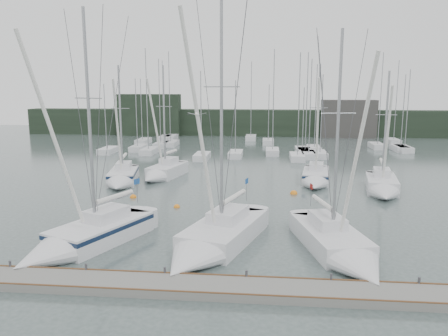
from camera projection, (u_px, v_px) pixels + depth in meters
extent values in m
plane|color=#404E4C|center=(215.00, 251.00, 25.21)|extent=(160.00, 160.00, 0.00)
cube|color=slate|center=(202.00, 287.00, 20.28)|extent=(24.00, 2.00, 0.40)
cube|color=black|center=(252.00, 123.00, 85.41)|extent=(90.00, 4.00, 5.00)
cube|color=black|center=(150.00, 115.00, 85.11)|extent=(12.00, 3.00, 8.00)
cube|color=#3C3A37|center=(348.00, 119.00, 81.54)|extent=(10.00, 3.00, 7.00)
cube|color=white|center=(108.00, 151.00, 62.61)|extent=(1.80, 4.50, 0.90)
cylinder|color=gray|center=(105.00, 116.00, 61.21)|extent=(0.12, 0.12, 9.01)
cube|color=white|center=(149.00, 151.00, 62.01)|extent=(1.80, 4.50, 0.90)
cylinder|color=gray|center=(147.00, 99.00, 60.19)|extent=(0.12, 0.12, 13.73)
cube|color=white|center=(305.00, 152.00, 61.16)|extent=(1.80, 4.50, 0.90)
cylinder|color=gray|center=(307.00, 102.00, 59.39)|extent=(0.12, 0.12, 13.11)
cube|color=white|center=(202.00, 157.00, 57.22)|extent=(1.80, 4.50, 0.90)
cylinder|color=gray|center=(201.00, 113.00, 55.69)|extent=(0.12, 0.12, 10.55)
cube|color=white|center=(268.00, 142.00, 72.65)|extent=(1.80, 4.50, 0.90)
cylinder|color=gray|center=(269.00, 112.00, 71.25)|extent=(0.12, 0.12, 8.99)
cube|color=white|center=(139.00, 148.00, 65.10)|extent=(1.80, 4.50, 0.90)
cylinder|color=gray|center=(136.00, 113.00, 63.64)|extent=(0.12, 0.12, 9.75)
cube|color=white|center=(272.00, 152.00, 61.45)|extent=(1.80, 4.50, 0.90)
cylinder|color=gray|center=(273.00, 100.00, 59.63)|extent=(0.12, 0.12, 13.56)
cube|color=white|center=(251.00, 138.00, 78.35)|extent=(1.80, 4.50, 0.90)
cylinder|color=gray|center=(251.00, 99.00, 76.59)|extent=(0.12, 0.12, 12.93)
cube|color=white|center=(319.00, 155.00, 58.92)|extent=(1.80, 4.50, 0.90)
cylinder|color=gray|center=(322.00, 114.00, 57.42)|extent=(0.12, 0.12, 10.17)
cube|color=white|center=(236.00, 154.00, 59.15)|extent=(1.80, 4.50, 0.90)
cylinder|color=gray|center=(235.00, 117.00, 57.72)|extent=(0.12, 0.12, 9.40)
cube|color=white|center=(297.00, 157.00, 56.77)|extent=(1.80, 4.50, 0.90)
cylinder|color=gray|center=(299.00, 104.00, 55.03)|extent=(0.12, 0.12, 12.77)
cube|color=white|center=(399.00, 149.00, 64.80)|extent=(1.80, 4.50, 0.90)
cylinder|color=gray|center=(403.00, 111.00, 63.28)|extent=(0.12, 0.12, 10.35)
cube|color=white|center=(171.00, 144.00, 70.20)|extent=(1.80, 4.50, 0.90)
cylinder|color=gray|center=(170.00, 97.00, 68.35)|extent=(0.12, 0.12, 13.94)
cube|color=white|center=(393.00, 141.00, 73.27)|extent=(1.80, 4.50, 0.90)
cylinder|color=gray|center=(396.00, 100.00, 71.53)|extent=(0.12, 0.12, 12.83)
cube|color=white|center=(377.00, 146.00, 67.44)|extent=(1.80, 4.50, 0.90)
cylinder|color=gray|center=(381.00, 99.00, 65.62)|extent=(0.12, 0.12, 13.59)
cube|color=white|center=(143.00, 142.00, 73.22)|extent=(1.80, 4.50, 0.90)
cylinder|color=gray|center=(141.00, 109.00, 71.74)|extent=(0.12, 0.12, 9.90)
cube|color=white|center=(162.00, 145.00, 68.75)|extent=(1.80, 4.50, 0.90)
cylinder|color=gray|center=(160.00, 101.00, 67.01)|extent=(0.12, 0.12, 12.77)
cube|color=white|center=(165.00, 138.00, 77.69)|extent=(1.80, 4.50, 0.90)
cylinder|color=gray|center=(163.00, 99.00, 75.92)|extent=(0.12, 0.12, 13.10)
cube|color=white|center=(308.00, 155.00, 58.51)|extent=(1.80, 4.50, 0.90)
cylinder|color=gray|center=(310.00, 106.00, 56.83)|extent=(0.12, 0.12, 12.12)
cube|color=white|center=(302.00, 151.00, 62.60)|extent=(1.80, 4.50, 0.90)
cylinder|color=gray|center=(303.00, 118.00, 61.25)|extent=(0.12, 0.12, 8.53)
cube|color=white|center=(171.00, 138.00, 78.63)|extent=(1.80, 4.50, 0.90)
cylinder|color=gray|center=(170.00, 104.00, 77.04)|extent=(0.12, 0.12, 11.10)
cube|color=white|center=(314.00, 149.00, 64.20)|extent=(1.80, 4.50, 0.90)
cylinder|color=gray|center=(316.00, 106.00, 62.56)|extent=(0.12, 0.12, 11.72)
cube|color=white|center=(403.00, 149.00, 64.26)|extent=(1.80, 4.50, 0.90)
cylinder|color=gray|center=(408.00, 108.00, 62.68)|extent=(0.12, 0.12, 11.04)
cube|color=white|center=(101.00, 234.00, 26.86)|extent=(5.33, 7.19, 1.55)
cone|color=white|center=(37.00, 260.00, 22.83)|extent=(3.86, 3.76, 2.99)
cube|color=silver|center=(106.00, 214.00, 27.09)|extent=(2.54, 3.05, 0.72)
cylinder|color=gray|center=(89.00, 120.00, 25.17)|extent=(0.19, 0.19, 12.49)
cylinder|color=silver|center=(115.00, 197.00, 27.61)|extent=(1.53, 3.05, 0.29)
cube|color=#0F1D37|center=(101.00, 226.00, 26.76)|extent=(5.36, 7.22, 0.26)
cube|color=#1A4A92|center=(137.00, 181.00, 29.37)|extent=(0.24, 0.52, 0.37)
cube|color=white|center=(225.00, 234.00, 26.93)|extent=(5.24, 7.84, 1.50)
cone|color=white|center=(185.00, 264.00, 22.28)|extent=(3.99, 3.92, 3.20)
cube|color=silver|center=(228.00, 214.00, 27.18)|extent=(2.55, 3.28, 0.70)
cylinder|color=gray|center=(221.00, 111.00, 25.09)|extent=(0.18, 0.18, 13.62)
cylinder|color=silver|center=(234.00, 197.00, 27.87)|extent=(1.34, 3.44, 0.28)
cube|color=#1A4A92|center=(247.00, 181.00, 29.90)|extent=(0.18, 0.52, 0.36)
cube|color=white|center=(329.00, 240.00, 25.92)|extent=(4.33, 7.13, 1.44)
cone|color=white|center=(365.00, 273.00, 21.29)|extent=(3.45, 3.44, 2.87)
cube|color=silver|center=(327.00, 220.00, 26.19)|extent=(2.15, 2.95, 0.67)
cylinder|color=gray|center=(338.00, 134.00, 24.29)|extent=(0.17, 0.17, 11.31)
cylinder|color=silver|center=(323.00, 203.00, 26.87)|extent=(1.01, 3.22, 0.27)
cube|color=maroon|center=(311.00, 186.00, 28.90)|extent=(0.14, 0.51, 0.34)
cube|color=white|center=(124.00, 177.00, 43.69)|extent=(3.50, 5.84, 1.51)
cone|color=white|center=(118.00, 186.00, 39.88)|extent=(2.92, 2.77, 2.52)
cube|color=silver|center=(124.00, 166.00, 43.98)|extent=(1.77, 2.41, 0.71)
cylinder|color=gray|center=(120.00, 119.00, 42.24)|extent=(0.18, 0.18, 10.20)
cylinder|color=silver|center=(124.00, 156.00, 44.39)|extent=(0.78, 2.67, 0.28)
cube|color=#0F1D37|center=(123.00, 172.00, 43.60)|extent=(3.53, 5.86, 0.25)
cube|color=white|center=(167.00, 172.00, 46.42)|extent=(3.62, 5.60, 1.52)
cone|color=white|center=(151.00, 179.00, 42.98)|extent=(2.96, 2.72, 2.54)
cube|color=silver|center=(169.00, 161.00, 46.69)|extent=(1.82, 2.32, 0.71)
cylinder|color=gray|center=(164.00, 116.00, 44.99)|extent=(0.18, 0.18, 10.30)
cylinder|color=silver|center=(171.00, 152.00, 47.01)|extent=(0.84, 2.52, 0.28)
cube|color=white|center=(316.00, 177.00, 43.84)|extent=(3.17, 5.69, 1.43)
cone|color=white|center=(315.00, 186.00, 40.14)|extent=(2.77, 2.63, 2.49)
cube|color=silver|center=(316.00, 166.00, 44.10)|extent=(1.64, 2.33, 0.67)
cylinder|color=gray|center=(318.00, 119.00, 42.39)|extent=(0.17, 0.17, 10.39)
cylinder|color=silver|center=(317.00, 157.00, 44.53)|extent=(0.61, 2.66, 0.27)
cube|color=#0F1D37|center=(316.00, 173.00, 43.75)|extent=(3.19, 5.72, 0.24)
cube|color=white|center=(381.00, 186.00, 39.99)|extent=(3.47, 5.82, 1.55)
cone|color=white|center=(385.00, 196.00, 36.29)|extent=(2.94, 2.74, 2.58)
cube|color=silver|center=(382.00, 172.00, 40.28)|extent=(1.77, 2.39, 0.72)
cylinder|color=gray|center=(386.00, 126.00, 38.61)|extent=(0.19, 0.19, 9.52)
cylinder|color=silver|center=(382.00, 161.00, 40.65)|extent=(0.74, 2.68, 0.29)
sphere|color=orange|center=(177.00, 207.00, 34.47)|extent=(0.50, 0.50, 0.50)
sphere|color=orange|center=(294.00, 194.00, 38.81)|extent=(0.66, 0.66, 0.66)
sphere|color=orange|center=(133.00, 198.00, 37.51)|extent=(0.56, 0.56, 0.56)
ellipsoid|color=white|center=(197.00, 114.00, 22.28)|extent=(0.23, 0.43, 0.19)
cube|color=#93969B|center=(192.00, 114.00, 22.31)|extent=(0.43, 0.16, 0.10)
cube|color=#93969B|center=(202.00, 114.00, 22.23)|extent=(0.43, 0.16, 0.10)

